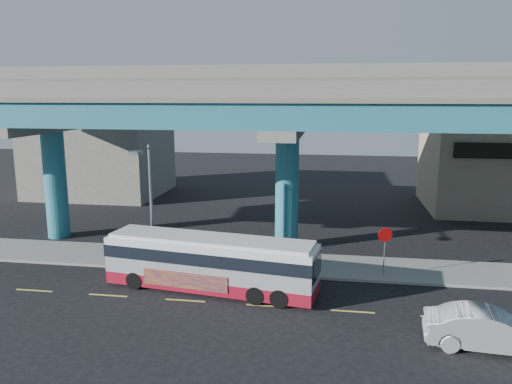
% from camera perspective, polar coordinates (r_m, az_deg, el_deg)
% --- Properties ---
extents(ground, '(120.00, 120.00, 0.00)m').
position_cam_1_polar(ground, '(24.49, 1.36, -12.60)').
color(ground, black).
rests_on(ground, ground).
extents(sidewalk, '(70.00, 4.00, 0.15)m').
position_cam_1_polar(sidewalk, '(29.54, 2.80, -8.20)').
color(sidewalk, gray).
rests_on(sidewalk, ground).
extents(lane_markings, '(58.00, 0.12, 0.01)m').
position_cam_1_polar(lane_markings, '(24.21, 1.26, -12.87)').
color(lane_markings, '#D8C64C').
rests_on(lane_markings, ground).
extents(viaduct, '(52.00, 12.40, 11.70)m').
position_cam_1_polar(viaduct, '(31.47, 3.69, 9.82)').
color(viaduct, '#21717E').
rests_on(viaduct, ground).
extents(building_beige, '(14.00, 10.23, 7.00)m').
position_cam_1_polar(building_beige, '(48.06, 27.20, 2.33)').
color(building_beige, tan).
rests_on(building_beige, ground).
extents(building_concrete, '(12.00, 10.00, 9.00)m').
position_cam_1_polar(building_concrete, '(51.88, -17.36, 4.73)').
color(building_concrete, gray).
rests_on(building_concrete, ground).
extents(transit_bus, '(11.13, 3.93, 2.80)m').
position_cam_1_polar(transit_bus, '(25.58, -5.18, -7.89)').
color(transit_bus, maroon).
rests_on(transit_bus, ground).
extents(sedan, '(2.63, 5.19, 1.60)m').
position_cam_1_polar(sedan, '(22.20, 25.06, -14.06)').
color(sedan, '#A3A2A7').
rests_on(sedan, ground).
extents(parked_car, '(3.52, 4.48, 1.25)m').
position_cam_1_polar(parked_car, '(31.54, -13.51, -5.91)').
color(parked_car, '#2B2C30').
rests_on(parked_car, sidewalk).
extents(street_lamp, '(0.50, 2.31, 6.96)m').
position_cam_1_polar(street_lamp, '(28.09, -12.35, 0.36)').
color(street_lamp, gray).
rests_on(street_lamp, sidewalk).
extents(stop_sign, '(0.80, 0.27, 2.74)m').
position_cam_1_polar(stop_sign, '(27.65, 14.53, -5.43)').
color(stop_sign, gray).
rests_on(stop_sign, sidewalk).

